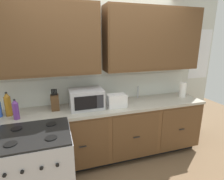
# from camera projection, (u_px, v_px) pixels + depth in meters

# --- Properties ---
(ground_plane) EXTENTS (8.03, 8.03, 0.00)m
(ground_plane) POSITION_uv_depth(u_px,v_px,m) (111.00, 169.00, 2.73)
(ground_plane) COLOR brown
(wall_unit) EXTENTS (4.41, 0.40, 2.58)m
(wall_unit) POSITION_uv_depth(u_px,v_px,m) (101.00, 54.00, 2.74)
(wall_unit) COLOR silver
(wall_unit) RESTS_ON ground_plane
(counter_run) EXTENTS (3.24, 0.64, 0.91)m
(counter_run) POSITION_uv_depth(u_px,v_px,m) (105.00, 132.00, 2.88)
(counter_run) COLOR black
(counter_run) RESTS_ON ground_plane
(stove_range) EXTENTS (0.76, 0.68, 0.95)m
(stove_range) POSITION_uv_depth(u_px,v_px,m) (38.00, 171.00, 2.02)
(stove_range) COLOR #B7B7BC
(stove_range) RESTS_ON ground_plane
(microwave) EXTENTS (0.48, 0.37, 0.28)m
(microwave) POSITION_uv_depth(u_px,v_px,m) (86.00, 99.00, 2.65)
(microwave) COLOR #B7B7BC
(microwave) RESTS_ON counter_run
(toaster) EXTENTS (0.28, 0.18, 0.19)m
(toaster) POSITION_uv_depth(u_px,v_px,m) (117.00, 101.00, 2.71)
(toaster) COLOR white
(toaster) RESTS_ON counter_run
(knife_block) EXTENTS (0.11, 0.14, 0.31)m
(knife_block) POSITION_uv_depth(u_px,v_px,m) (55.00, 102.00, 2.58)
(knife_block) COLOR #52361E
(knife_block) RESTS_ON counter_run
(sink_faucet) EXTENTS (0.02, 0.02, 0.20)m
(sink_faucet) POSITION_uv_depth(u_px,v_px,m) (138.00, 92.00, 3.12)
(sink_faucet) COLOR #B2B5BA
(sink_faucet) RESTS_ON counter_run
(paper_towel_roll) EXTENTS (0.12, 0.12, 0.26)m
(paper_towel_roll) POSITION_uv_depth(u_px,v_px,m) (183.00, 90.00, 3.16)
(paper_towel_roll) COLOR white
(paper_towel_roll) RESTS_ON counter_run
(bottle_violet) EXTENTS (0.07, 0.07, 0.26)m
(bottle_violet) POSITION_uv_depth(u_px,v_px,m) (16.00, 109.00, 2.28)
(bottle_violet) COLOR #663384
(bottle_violet) RESTS_ON counter_run
(bottle_amber) EXTENTS (0.08, 0.08, 0.32)m
(bottle_amber) POSITION_uv_depth(u_px,v_px,m) (8.00, 104.00, 2.37)
(bottle_amber) COLOR #9E6619
(bottle_amber) RESTS_ON counter_run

